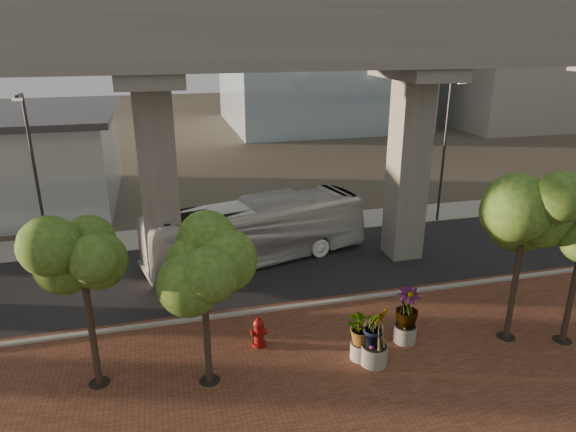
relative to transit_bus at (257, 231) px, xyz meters
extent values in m
plane|color=#3C382B|center=(1.45, -3.17, -1.59)|extent=(160.00, 160.00, 0.00)
cube|color=brown|center=(1.45, -11.17, -1.56)|extent=(70.00, 13.00, 0.06)
cube|color=black|center=(1.45, -1.17, -1.57)|extent=(90.00, 8.00, 0.04)
cube|color=#A09E95|center=(1.45, -5.17, -1.51)|extent=(70.00, 0.25, 0.16)
cube|color=#A09E95|center=(1.45, 4.33, -1.56)|extent=(90.00, 3.00, 0.06)
cube|color=gray|center=(1.45, -2.77, 8.91)|extent=(72.00, 2.40, 1.80)
cube|color=gray|center=(1.45, 0.43, 8.91)|extent=(72.00, 2.40, 1.80)
cube|color=gray|center=(1.45, -3.87, 10.31)|extent=(72.00, 0.12, 1.00)
cube|color=gray|center=(1.45, 1.53, 10.31)|extent=(72.00, 0.12, 1.00)
cube|color=#A19D91|center=(39.45, 32.83, 10.41)|extent=(18.00, 16.00, 24.00)
imported|color=silver|center=(0.00, 0.00, 0.00)|extent=(11.74, 5.26, 3.19)
cylinder|color=maroon|center=(-1.43, -7.53, -1.47)|extent=(0.53, 0.53, 0.12)
cylinder|color=maroon|center=(-1.43, -7.53, -1.05)|extent=(0.35, 0.35, 0.85)
sphere|color=maroon|center=(-1.43, -7.53, -0.63)|extent=(0.41, 0.41, 0.41)
cylinder|color=maroon|center=(-1.43, -7.53, -0.44)|extent=(0.12, 0.12, 0.15)
cylinder|color=maroon|center=(-1.43, -7.53, -0.98)|extent=(0.59, 0.23, 0.23)
cylinder|color=#ACA69B|center=(1.95, -9.21, -1.22)|extent=(0.81, 0.81, 0.63)
imported|color=#2E5215|center=(1.95, -9.21, -0.23)|extent=(1.79, 1.79, 1.34)
cylinder|color=#B0AB9F|center=(3.94, -8.61, -1.20)|extent=(0.84, 0.84, 0.66)
imported|color=#2E5215|center=(3.94, -8.61, -0.10)|extent=(2.06, 2.06, 1.55)
cylinder|color=#AEA79D|center=(2.26, -9.62, -1.17)|extent=(0.92, 0.92, 0.72)
imported|color=#2E5215|center=(2.26, -9.62, -0.04)|extent=(2.05, 2.05, 1.54)
cylinder|color=#3F2F24|center=(-7.01, -8.34, 0.37)|extent=(0.22, 0.22, 3.81)
cylinder|color=black|center=(-7.01, -8.34, -1.53)|extent=(0.70, 0.70, 0.01)
cylinder|color=#3F2F24|center=(-3.44, -9.14, 0.12)|extent=(0.22, 0.22, 3.31)
cylinder|color=black|center=(-3.44, -9.14, -1.53)|extent=(0.70, 0.70, 0.01)
cylinder|color=#3F2F24|center=(7.83, -9.34, 0.38)|extent=(0.22, 0.22, 3.82)
cylinder|color=black|center=(7.83, -9.34, -1.53)|extent=(0.70, 0.70, 0.01)
cylinder|color=#3F2F24|center=(9.75, -10.07, 0.24)|extent=(0.22, 0.22, 3.54)
cylinder|color=black|center=(9.75, -10.07, -1.53)|extent=(0.70, 0.70, 0.01)
cylinder|color=#2C2C30|center=(-10.45, 3.29, 2.56)|extent=(0.14, 0.14, 8.23)
cube|color=#2C2C30|center=(-10.45, 2.78, 6.68)|extent=(0.15, 1.03, 0.15)
cube|color=silver|center=(-10.45, 2.26, 6.58)|extent=(0.41, 0.21, 0.12)
cylinder|color=#313137|center=(11.94, 2.99, 2.70)|extent=(0.15, 0.15, 8.50)
cube|color=#313137|center=(11.94, 2.46, 6.94)|extent=(0.16, 1.06, 0.16)
cube|color=silver|center=(11.94, 1.93, 6.84)|extent=(0.42, 0.21, 0.13)
camera|label=1|loc=(-4.45, -23.62, 9.49)|focal=32.00mm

